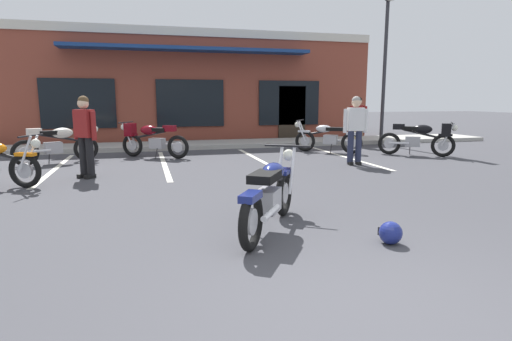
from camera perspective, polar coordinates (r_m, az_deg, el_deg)
The scene contains 14 objects.
ground_plane at distance 6.62m, azimuth 0.31°, elevation -4.33°, with size 80.00×80.00×0.00m, color #3D3D42.
sidewalk_kerb at distance 14.33m, azimuth -8.18°, elevation 3.51°, with size 22.00×1.80×0.14m, color #A8A59E.
brick_storefront_building at distance 18.41m, azimuth -9.95°, elevation 11.06°, with size 14.35×6.44×4.12m.
painted_stall_lines at distance 10.80m, azimuth -5.84°, elevation 1.16°, with size 7.59×4.80×0.01m.
motorcycle_foreground_classic at distance 5.12m, azimuth 1.98°, elevation -3.20°, with size 1.38×1.85×0.98m.
motorcycle_red_sportbike at distance 12.75m, azimuth 21.56°, elevation 4.23°, with size 1.79×1.48×0.98m.
motorcycle_silver_naked at distance 11.67m, azimuth -25.11°, elevation 3.53°, with size 1.97×1.17×0.98m.
motorcycle_blue_standard at distance 11.91m, azimuth -14.18°, elevation 4.27°, with size 1.84×1.39×0.98m.
motorcycle_green_cafe_racer at distance 12.81m, azimuth 9.73°, elevation 4.50°, with size 1.75×1.54×0.98m.
person_in_black_shirt at distance 10.53m, azimuth 13.43°, elevation 5.92°, with size 0.61×0.34×1.68m.
person_in_shorts_foreground at distance 9.19m, azimuth -22.36°, elevation 4.92°, with size 0.52×0.47×1.68m.
person_by_back_row at distance 14.64m, azimuth 13.79°, elevation 6.92°, with size 0.47×0.52×1.68m.
helmet_on_pavement at distance 4.96m, azimuth 17.92°, elevation -8.12°, with size 0.26×0.26×0.26m.
parking_lot_lamp_post at distance 15.35m, azimuth 17.52°, elevation 15.46°, with size 0.24×0.76×5.02m.
Camera 1 is at (-1.70, -2.39, 1.62)m, focal length 29.24 mm.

